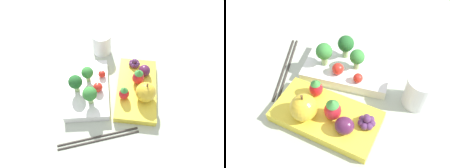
{
  "view_description": "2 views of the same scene",
  "coord_description": "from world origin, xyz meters",
  "views": [
    {
      "loc": [
        -0.35,
        0.02,
        0.49
      ],
      "look_at": [
        -0.0,
        0.0,
        0.03
      ],
      "focal_mm": 32.0,
      "sensor_mm": 36.0,
      "label": 1
    },
    {
      "loc": [
        0.1,
        -0.33,
        0.45
      ],
      "look_at": [
        -0.0,
        0.0,
        0.03
      ],
      "focal_mm": 40.0,
      "sensor_mm": 36.0,
      "label": 2
    }
  ],
  "objects": [
    {
      "name": "bento_box_savoury",
      "position": [
        0.0,
        0.07,
        0.01
      ],
      "size": [
        0.2,
        0.12,
        0.02
      ],
      "color": "white",
      "rests_on": "ground_plane"
    },
    {
      "name": "ground_plane",
      "position": [
        0.0,
        0.0,
        0.0
      ],
      "size": [
        4.0,
        4.0,
        0.0
      ],
      "primitive_type": "plane",
      "color": "#ADB7A3"
    },
    {
      "name": "broccoli_floret_2",
      "position": [
        0.02,
        0.07,
        0.06
      ],
      "size": [
        0.03,
        0.03,
        0.05
      ],
      "color": "#93B770",
      "rests_on": "bento_box_savoury"
    },
    {
      "name": "broccoli_floret_0",
      "position": [
        -0.01,
        0.1,
        0.06
      ],
      "size": [
        0.04,
        0.04,
        0.06
      ],
      "color": "#93B770",
      "rests_on": "bento_box_savoury"
    },
    {
      "name": "grape_cluster",
      "position": [
        0.08,
        -0.07,
        0.03
      ],
      "size": [
        0.04,
        0.04,
        0.03
      ],
      "color": "#562D5B",
      "rests_on": "bento_box_fruit"
    },
    {
      "name": "strawberry_0",
      "position": [
        -0.04,
        -0.03,
        0.04
      ],
      "size": [
        0.03,
        0.03,
        0.04
      ],
      "color": "red",
      "rests_on": "bento_box_fruit"
    },
    {
      "name": "apple",
      "position": [
        -0.05,
        -0.09,
        0.05
      ],
      "size": [
        0.05,
        0.05,
        0.06
      ],
      "color": "gold",
      "rests_on": "bento_box_fruit"
    },
    {
      "name": "broccoli_floret_1",
      "position": [
        -0.05,
        0.06,
        0.06
      ],
      "size": [
        0.04,
        0.04,
        0.06
      ],
      "color": "#93B770",
      "rests_on": "bento_box_savoury"
    },
    {
      "name": "plum",
      "position": [
        0.04,
        -0.1,
        0.04
      ],
      "size": [
        0.04,
        0.03,
        0.03
      ],
      "color": "#511E42",
      "rests_on": "bento_box_fruit"
    },
    {
      "name": "bento_box_fruit",
      "position": [
        -0.01,
        -0.07,
        0.01
      ],
      "size": [
        0.23,
        0.15,
        0.02
      ],
      "color": "yellow",
      "rests_on": "ground_plane"
    },
    {
      "name": "cherry_tomato_1",
      "position": [
        -0.01,
        0.04,
        0.04
      ],
      "size": [
        0.03,
        0.03,
        0.03
      ],
      "color": "red",
      "rests_on": "bento_box_savoury"
    },
    {
      "name": "chopsticks_pair",
      "position": [
        -0.15,
        0.04,
        0.0
      ],
      "size": [
        0.06,
        0.21,
        0.01
      ],
      "color": "#332D28",
      "rests_on": "ground_plane"
    },
    {
      "name": "cherry_tomato_0",
      "position": [
        0.04,
        0.03,
        0.04
      ],
      "size": [
        0.02,
        0.02,
        0.02
      ],
      "color": "red",
      "rests_on": "bento_box_savoury"
    },
    {
      "name": "drinking_cup",
      "position": [
        0.17,
        0.03,
        0.04
      ],
      "size": [
        0.06,
        0.06,
        0.07
      ],
      "color": "white",
      "rests_on": "ground_plane"
    },
    {
      "name": "strawberry_1",
      "position": [
        0.01,
        -0.07,
        0.05
      ],
      "size": [
        0.03,
        0.03,
        0.05
      ],
      "color": "red",
      "rests_on": "bento_box_fruit"
    }
  ]
}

